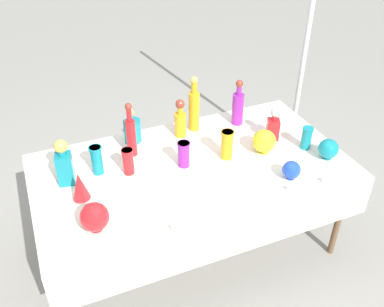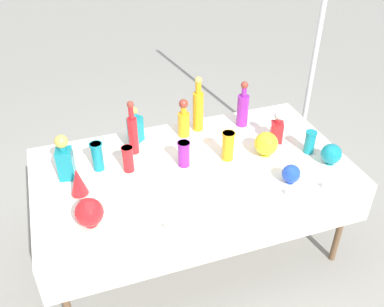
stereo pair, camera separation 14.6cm
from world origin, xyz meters
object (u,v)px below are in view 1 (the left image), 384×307
object	(u,v)px
tall_bottle_2	(194,108)
round_bowl_3	(264,141)
tall_bottle_0	(131,134)
tall_bottle_1	(180,121)
canopy_pole	(304,54)
slender_vase_1	(128,161)
round_bowl_1	(328,149)
slender_vase_2	(184,153)
slender_vase_0	(97,159)
square_decanter_0	(132,129)
round_bowl_2	(94,217)
round_bowl_0	(291,170)
fluted_vase_0	(80,186)
square_decanter_1	(64,163)
slender_vase_4	(307,137)
tall_bottle_3	(238,106)
square_decanter_2	(273,126)
slender_vase_3	(227,144)

from	to	relation	value
tall_bottle_2	round_bowl_3	size ratio (longest dim) A/B	2.50
tall_bottle_0	tall_bottle_1	distance (m)	0.41
canopy_pole	slender_vase_1	bearing A→B (deg)	-160.66
tall_bottle_2	round_bowl_1	world-z (taller)	tall_bottle_2
tall_bottle_1	slender_vase_1	xyz separation A→B (m)	(-0.47, -0.29, -0.03)
tall_bottle_1	slender_vase_2	xyz separation A→B (m)	(-0.11, -0.35, -0.03)
tall_bottle_0	slender_vase_0	world-z (taller)	tall_bottle_0
tall_bottle_0	tall_bottle_2	bearing A→B (deg)	15.28
square_decanter_0	slender_vase_0	xyz separation A→B (m)	(-0.31, -0.25, -0.00)
round_bowl_2	round_bowl_0	bearing A→B (deg)	-1.46
tall_bottle_1	fluted_vase_0	size ratio (longest dim) A/B	1.54
square_decanter_0	round_bowl_1	size ratio (longest dim) A/B	1.88
tall_bottle_0	canopy_pole	world-z (taller)	canopy_pole
fluted_vase_0	round_bowl_0	size ratio (longest dim) A/B	1.53
square_decanter_1	slender_vase_2	world-z (taller)	square_decanter_1
slender_vase_0	round_bowl_0	xyz separation A→B (m)	(1.12, -0.53, -0.04)
tall_bottle_2	slender_vase_4	xyz separation A→B (m)	(0.62, -0.53, -0.09)
round_bowl_0	square_decanter_1	bearing A→B (deg)	158.94
slender_vase_2	round_bowl_1	distance (m)	0.98
tall_bottle_3	slender_vase_1	size ratio (longest dim) A/B	2.00
square_decanter_2	slender_vase_0	distance (m)	1.26
round_bowl_1	canopy_pole	world-z (taller)	canopy_pole
tall_bottle_0	square_decanter_2	xyz separation A→B (m)	(0.99, -0.19, -0.06)
slender_vase_1	round_bowl_2	distance (m)	0.52
round_bowl_1	square_decanter_2	bearing A→B (deg)	120.85
square_decanter_1	canopy_pole	bearing A→B (deg)	14.59
round_bowl_3	canopy_pole	bearing A→B (deg)	42.55
canopy_pole	tall_bottle_1	bearing A→B (deg)	-165.84
tall_bottle_0	slender_vase_0	bearing A→B (deg)	-156.67
tall_bottle_0	tall_bottle_2	size ratio (longest dim) A/B	0.93
square_decanter_1	slender_vase_0	size ratio (longest dim) A/B	1.59
slender_vase_2	slender_vase_4	xyz separation A→B (m)	(0.86, -0.14, -0.01)
slender_vase_0	slender_vase_4	xyz separation A→B (m)	(1.41, -0.28, -0.02)
square_decanter_0	slender_vase_4	size ratio (longest dim) A/B	1.65
slender_vase_3	round_bowl_0	world-z (taller)	slender_vase_3
fluted_vase_0	slender_vase_2	bearing A→B (deg)	6.57
round_bowl_3	canopy_pole	distance (m)	1.11
slender_vase_1	round_bowl_2	size ratio (longest dim) A/B	1.06
round_bowl_3	slender_vase_1	bearing A→B (deg)	172.08
slender_vase_0	round_bowl_2	distance (m)	0.51
square_decanter_2	canopy_pole	distance (m)	0.91
tall_bottle_0	square_decanter_1	bearing A→B (deg)	-163.56
tall_bottle_1	canopy_pole	size ratio (longest dim) A/B	0.11
tall_bottle_0	square_decanter_1	distance (m)	0.48
slender_vase_3	round_bowl_2	bearing A→B (deg)	-161.10
square_decanter_1	tall_bottle_1	bearing A→B (deg)	15.22
tall_bottle_2	slender_vase_2	xyz separation A→B (m)	(-0.24, -0.40, -0.08)
square_decanter_1	fluted_vase_0	size ratio (longest dim) A/B	1.65
square_decanter_2	slender_vase_0	world-z (taller)	square_decanter_2
tall_bottle_2	slender_vase_1	xyz separation A→B (m)	(-0.60, -0.33, -0.08)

